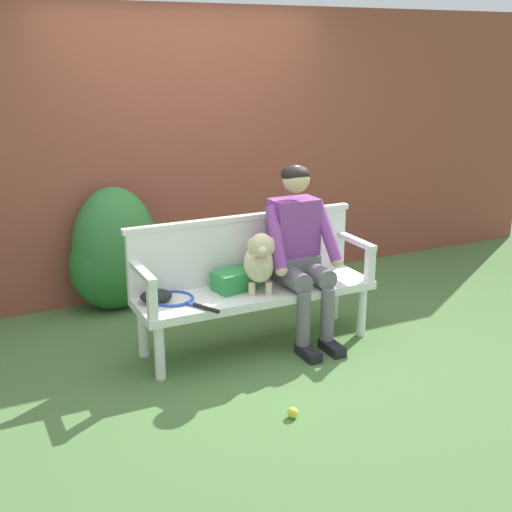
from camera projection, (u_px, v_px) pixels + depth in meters
The scene contains 14 objects.
ground_plane at pixel (256, 345), 4.94m from camera, with size 40.00×40.00×0.00m, color #4C753D.
brick_garden_fence at pixel (181, 152), 5.88m from camera, with size 8.00×0.30×2.47m, color brown.
hedge_bush_far_left at pixel (114, 265), 5.55m from camera, with size 0.73×0.54×0.76m, color #286B2D.
hedge_bush_mid_left at pixel (115, 248), 5.52m from camera, with size 0.71×0.57×1.04m, color #337538.
garden_bench at pixel (256, 296), 4.83m from camera, with size 1.77×0.50×0.45m.
bench_backrest at pixel (243, 247), 4.92m from camera, with size 1.81×0.06×0.50m.
bench_armrest_left_end at pixel (146, 284), 4.32m from camera, with size 0.06×0.50×0.28m.
bench_armrest_right_end at pixel (361, 251), 5.02m from camera, with size 0.06×0.50×0.28m.
person_seated at pixel (299, 247), 4.86m from camera, with size 0.56×0.65×1.32m.
dog_on_bench at pixel (260, 261), 4.68m from camera, with size 0.32×0.46×0.46m.
tennis_racket at pixel (176, 299), 4.58m from camera, with size 0.39×0.57×0.03m.
baseball_glove at pixel (156, 296), 4.54m from camera, with size 0.22×0.17×0.09m, color black.
sports_bag at pixel (234, 281), 4.77m from camera, with size 0.28×0.20×0.14m, color #2D8E42.
tennis_ball at pixel (293, 413), 3.96m from camera, with size 0.07×0.07×0.07m, color #CCDB33.
Camera 1 is at (-1.98, -4.06, 2.11)m, focal length 46.53 mm.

